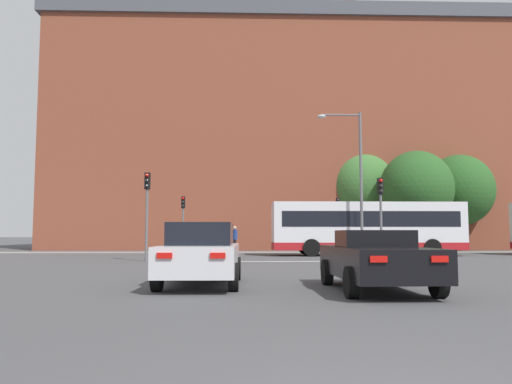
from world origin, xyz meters
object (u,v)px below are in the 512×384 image
car_roadster_right (376,260)px  traffic_light_near_right (381,205)px  pedestrian_waiting (235,237)px  bus_crossing_lead (367,227)px  traffic_light_far_right (338,215)px  traffic_light_far_left (183,215)px  traffic_light_near_left (147,201)px  street_lamp_junction (354,168)px  car_saloon_left (201,254)px

car_roadster_right → traffic_light_near_right: size_ratio=1.10×
traffic_light_near_right → pedestrian_waiting: (-7.17, 11.74, -1.60)m
bus_crossing_lead → traffic_light_far_right: traffic_light_far_right is taller
traffic_light_far_left → traffic_light_near_left: bearing=-92.8°
car_roadster_right → traffic_light_far_left: size_ratio=1.14×
pedestrian_waiting → street_lamp_junction: bearing=-165.5°
traffic_light_far_right → traffic_light_near_right: size_ratio=0.94×
car_roadster_right → traffic_light_near_right: 13.16m
traffic_light_near_right → traffic_light_near_left: bearing=179.8°
street_lamp_junction → pedestrian_waiting: 11.12m
car_saloon_left → traffic_light_near_right: (7.76, 11.16, 1.91)m
traffic_light_near_left → pedestrian_waiting: traffic_light_near_left is taller
traffic_light_near_right → traffic_light_near_left: traffic_light_near_left is taller
car_roadster_right → bus_crossing_lead: bearing=75.8°
car_saloon_left → traffic_light_far_left: bearing=98.8°
street_lamp_junction → traffic_light_far_left: bearing=146.8°
bus_crossing_lead → traffic_light_near_right: size_ratio=2.82×
traffic_light_far_right → traffic_light_near_right: (0.03, -10.41, 0.14)m
traffic_light_near_right → traffic_light_far_left: bearing=135.5°
car_roadster_right → traffic_light_near_right: traffic_light_near_right is taller
car_saloon_left → street_lamp_junction: (7.35, 14.95, 4.17)m
car_roadster_right → traffic_light_far_left: traffic_light_far_left is taller
car_saloon_left → traffic_light_near_left: size_ratio=1.06×
traffic_light_far_right → street_lamp_junction: street_lamp_junction is taller
pedestrian_waiting → traffic_light_far_right: bearing=-126.5°
traffic_light_near_right → traffic_light_near_left: size_ratio=0.95×
traffic_light_far_right → traffic_light_far_left: size_ratio=0.98×
car_saloon_left → traffic_light_near_left: (-3.47, 11.19, 2.04)m
traffic_light_near_right → street_lamp_junction: 4.44m
traffic_light_far_right → traffic_light_far_left: 10.69m
traffic_light_near_left → traffic_light_near_right: bearing=-0.2°
car_saloon_left → car_roadster_right: 4.28m
car_saloon_left → car_roadster_right: (4.07, -1.32, -0.09)m
car_saloon_left → street_lamp_junction: street_lamp_junction is taller
bus_crossing_lead → traffic_light_far_left: (-11.48, 4.73, 0.92)m
car_roadster_right → bus_crossing_lead: bus_crossing_lead is taller
traffic_light_far_right → bus_crossing_lead: bearing=-80.2°
traffic_light_far_left → traffic_light_near_right: (10.71, -10.54, 0.08)m
traffic_light_far_right → street_lamp_junction: 7.04m
car_saloon_left → traffic_light_near_right: bearing=56.2°
car_saloon_left → traffic_light_far_right: bearing=71.3°
traffic_light_far_left → street_lamp_junction: 12.53m
pedestrian_waiting → traffic_light_near_right: bearing=-174.4°
car_saloon_left → bus_crossing_lead: bearing=64.4°
car_saloon_left → bus_crossing_lead: size_ratio=0.40×
bus_crossing_lead → traffic_light_far_right: 4.74m
traffic_light_far_right → traffic_light_near_left: 15.27m
car_saloon_left → traffic_light_near_left: 11.89m
pedestrian_waiting → car_saloon_left: bearing=152.7°
car_saloon_left → pedestrian_waiting: pedestrian_waiting is taller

